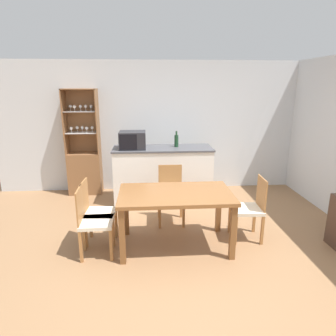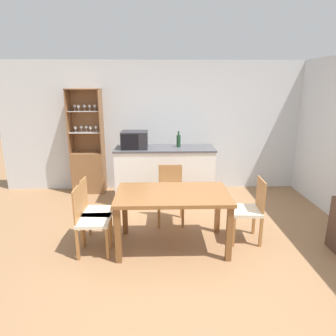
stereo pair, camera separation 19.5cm
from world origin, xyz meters
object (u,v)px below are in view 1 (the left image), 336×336
Objects in this scene: display_cabinet at (85,164)px; dining_chair_side_left_near at (93,221)px; dining_chair_side_right_far at (250,208)px; dining_chair_head_far at (171,194)px; microwave at (132,140)px; dining_chair_side_left_far at (96,213)px; dining_table at (175,200)px; wine_bottle at (176,141)px.

dining_chair_side_left_near is (0.53, -2.32, -0.15)m from display_cabinet.
dining_chair_side_right_far is 1.21m from dining_chair_head_far.
dining_chair_side_left_far is at bearing -106.59° from microwave.
dining_table is 1.64× the size of dining_chair_head_far.
dining_chair_side_right_far is 1.00× the size of dining_chair_head_far.
dining_chair_side_right_far is (1.04, 0.13, -0.21)m from dining_table.
dining_chair_side_left_near is at bearing 99.92° from dining_chair_side_right_far.
display_cabinet is at bearing -162.05° from dining_chair_side_left_far.
dining_table is 1.07m from dining_chair_side_left_near.
dining_chair_side_left_near is at bearing -104.20° from microwave.
dining_chair_side_right_far is 2.09m from dining_chair_side_left_far.
dining_table is 1.78m from wine_bottle.
dining_chair_side_left_far is at bearing -127.88° from wine_bottle.
microwave is at bearing -173.04° from wine_bottle.
dining_chair_side_right_far is 3.11× the size of wine_bottle.
microwave is (0.44, 1.48, 0.71)m from dining_chair_side_left_far.
dining_chair_side_left_far is at bearing 178.71° from dining_chair_side_left_near.
display_cabinet is 1.90m from wine_bottle.
microwave is (-1.65, 1.48, 0.71)m from dining_chair_side_right_far.
dining_table is 1.07m from dining_chair_side_right_far.
dining_chair_head_far is at bearing 123.89° from dining_chair_side_left_far.
wine_bottle is (-0.86, 1.58, 0.67)m from dining_chair_side_right_far.
display_cabinet is 2.13m from dining_chair_side_left_far.
dining_chair_head_far is at bearing -55.05° from microwave.
microwave is (0.44, 1.74, 0.71)m from dining_chair_side_left_near.
dining_chair_side_right_far and dining_chair_side_left_near have the same top height.
dining_chair_head_far is 3.11× the size of wine_bottle.
dining_chair_side_left_near is at bearing -172.86° from dining_table.
dining_chair_side_left_near is 1.93m from microwave.
wine_bottle is (1.76, -0.49, 0.52)m from display_cabinet.
display_cabinet reaches higher than dining_chair_side_left_far.
wine_bottle is at bearing 145.05° from dining_chair_side_left_near.
dining_chair_side_left_far is 2.10m from wine_bottle.
dining_chair_side_right_far is 1.92m from wine_bottle.
display_cabinet is 2.29× the size of dining_chair_side_left_far.
display_cabinet reaches higher than microwave.
dining_chair_side_left_far is 3.11× the size of wine_bottle.
display_cabinet is 1.39× the size of dining_table.
dining_table is 1.64× the size of dining_chair_side_right_far.
display_cabinet reaches higher than dining_chair_head_far.
dining_table is at bearing 95.87° from dining_chair_side_left_near.
dining_chair_side_left_far is (-2.09, 0.00, 0.00)m from dining_chair_side_right_far.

